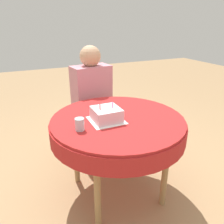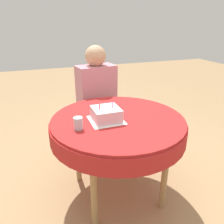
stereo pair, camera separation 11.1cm
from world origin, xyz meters
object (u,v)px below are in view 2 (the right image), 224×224
at_px(chair, 95,109).
at_px(birthday_cake, 106,114).
at_px(person, 97,91).
at_px(drinking_glass, 78,123).

relative_size(chair, birthday_cake, 4.57).
distance_m(person, birthday_cake, 0.77).
bearing_deg(drinking_glass, person, 65.33).
bearing_deg(person, birthday_cake, -109.12).
bearing_deg(chair, birthday_cake, -107.21).
bearing_deg(person, drinking_glass, -122.72).
distance_m(birthday_cake, drinking_glass, 0.24).
relative_size(chair, drinking_glass, 10.45).
xyz_separation_m(chair, birthday_cake, (-0.14, -0.84, 0.30)).
height_order(chair, birthday_cake, chair).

